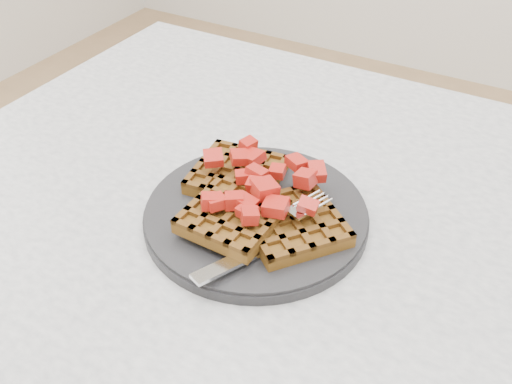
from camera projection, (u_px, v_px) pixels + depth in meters
table at (378, 334)px, 0.65m from camera, size 1.20×0.80×0.75m
plate at (256, 215)px, 0.63m from camera, size 0.25×0.25×0.02m
waffles at (254, 203)px, 0.62m from camera, size 0.22×0.18×0.03m
strawberry_pile at (256, 182)px, 0.60m from camera, size 0.15×0.15×0.02m
fork at (274, 239)px, 0.58m from camera, size 0.09×0.18×0.02m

